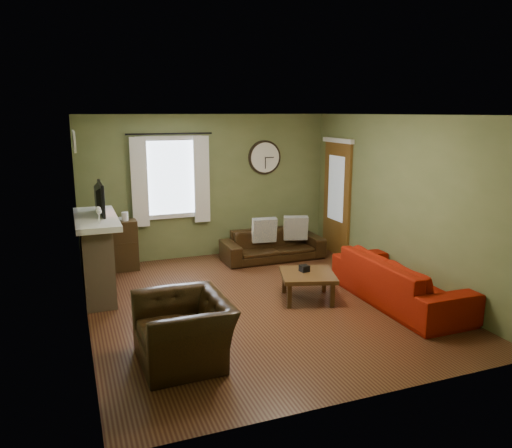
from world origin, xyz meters
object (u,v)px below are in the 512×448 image
object	(u,v)px
bookshelf	(116,246)
sofa_red	(399,280)
sofa_brown	(273,245)
armchair	(184,330)
coffee_table	(307,286)

from	to	relation	value
bookshelf	sofa_red	distance (m)	4.61
sofa_brown	armchair	world-z (taller)	armchair
armchair	coffee_table	xyz separation A→B (m)	(2.06, 1.14, -0.15)
sofa_brown	armchair	size ratio (longest dim) A/B	1.72
armchair	coffee_table	distance (m)	2.36
sofa_red	armchair	xyz separation A→B (m)	(-3.21, -0.58, 0.02)
bookshelf	armchair	distance (m)	3.51
armchair	coffee_table	size ratio (longest dim) A/B	1.44
sofa_red	coffee_table	size ratio (longest dim) A/B	3.02
sofa_red	armchair	distance (m)	3.26
sofa_brown	sofa_red	size ratio (longest dim) A/B	0.82
bookshelf	sofa_red	xyz separation A→B (m)	(3.57, -2.91, -0.10)
bookshelf	sofa_brown	size ratio (longest dim) A/B	0.47
sofa_brown	coffee_table	bearing A→B (deg)	-98.78
bookshelf	sofa_red	size ratio (longest dim) A/B	0.38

